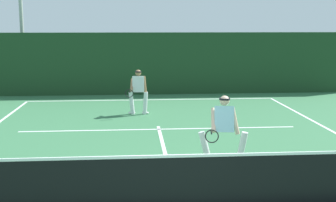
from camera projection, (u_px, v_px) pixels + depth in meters
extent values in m
cube|color=white|center=(151.00, 100.00, 19.10)|extent=(10.40, 0.10, 0.01)
cube|color=white|center=(159.00, 129.00, 13.76)|extent=(8.48, 0.10, 0.01)
cube|color=white|center=(166.00, 155.00, 11.01)|extent=(0.10, 6.40, 0.01)
cube|color=black|center=(179.00, 183.00, 7.78)|extent=(11.21, 0.02, 0.93)
cube|color=white|center=(179.00, 156.00, 7.70)|extent=(11.21, 0.03, 0.05)
cylinder|color=silver|center=(241.00, 150.00, 10.02)|extent=(0.30, 0.19, 0.84)
cylinder|color=silver|center=(206.00, 149.00, 10.07)|extent=(0.37, 0.20, 0.83)
ellipsoid|color=white|center=(241.00, 166.00, 10.08)|extent=(0.27, 0.15, 0.09)
ellipsoid|color=white|center=(206.00, 165.00, 10.13)|extent=(0.27, 0.15, 0.09)
cube|color=#9EDBEA|center=(224.00, 119.00, 9.92)|extent=(0.47, 0.40, 0.61)
cylinder|color=beige|center=(235.00, 120.00, 9.91)|extent=(0.25, 0.13, 0.64)
cylinder|color=beige|center=(213.00, 120.00, 9.94)|extent=(0.17, 0.55, 0.49)
sphere|color=beige|center=(225.00, 101.00, 9.85)|extent=(0.22, 0.22, 0.22)
cylinder|color=black|center=(225.00, 99.00, 9.85)|extent=(0.27, 0.27, 0.04)
cylinder|color=black|center=(211.00, 132.00, 9.74)|extent=(0.07, 0.26, 0.03)
torus|color=black|center=(212.00, 136.00, 9.40)|extent=(0.29, 0.07, 0.29)
cylinder|color=silver|center=(145.00, 103.00, 16.01)|extent=(0.20, 0.16, 0.81)
cylinder|color=silver|center=(132.00, 103.00, 16.01)|extent=(0.23, 0.16, 0.81)
ellipsoid|color=white|center=(145.00, 113.00, 16.07)|extent=(0.27, 0.13, 0.09)
ellipsoid|color=white|center=(132.00, 113.00, 16.07)|extent=(0.27, 0.13, 0.09)
cube|color=silver|center=(138.00, 84.00, 15.89)|extent=(0.43, 0.29, 0.58)
cylinder|color=#9E704C|center=(145.00, 85.00, 15.90)|extent=(0.15, 0.11, 0.62)
cylinder|color=#9E704C|center=(132.00, 85.00, 15.90)|extent=(0.13, 0.57, 0.42)
sphere|color=#9E704C|center=(138.00, 73.00, 15.83)|extent=(0.22, 0.22, 0.22)
cylinder|color=black|center=(138.00, 72.00, 15.82)|extent=(0.25, 0.25, 0.04)
cylinder|color=black|center=(130.00, 92.00, 15.69)|extent=(0.05, 0.26, 0.03)
torus|color=black|center=(129.00, 93.00, 15.35)|extent=(0.29, 0.04, 0.29)
sphere|color=#D1E033|center=(294.00, 160.00, 10.51)|extent=(0.07, 0.07, 0.07)
cube|color=#1B3B1F|center=(150.00, 64.00, 20.37)|extent=(19.06, 0.12, 2.82)
cylinder|color=#9EA39E|center=(21.00, 13.00, 20.81)|extent=(0.18, 0.18, 7.36)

